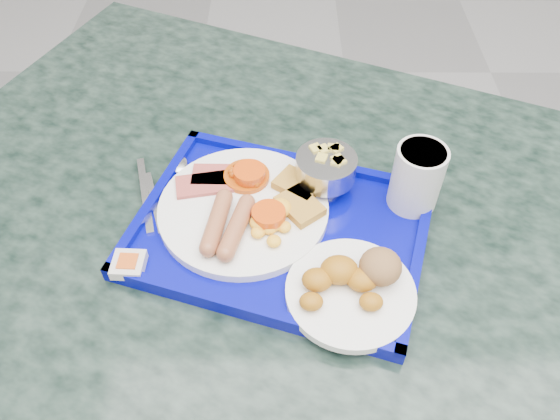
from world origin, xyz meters
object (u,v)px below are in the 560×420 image
object	(u,v)px
main_plate	(247,207)
bread_plate	(354,284)
fruit_bowl	(326,168)
tray	(280,231)
table	(303,303)
juice_cup	(417,176)

from	to	relation	value
main_plate	bread_plate	bearing A→B (deg)	-43.57
main_plate	bread_plate	distance (m)	0.20
main_plate	fruit_bowl	xyz separation A→B (m)	(0.12, 0.05, 0.03)
tray	fruit_bowl	world-z (taller)	fruit_bowl
main_plate	fruit_bowl	size ratio (longest dim) A/B	2.75
table	fruit_bowl	bearing A→B (deg)	67.58
tray	fruit_bowl	distance (m)	0.12
tray	fruit_bowl	xyz separation A→B (m)	(0.07, 0.08, 0.05)
table	main_plate	xyz separation A→B (m)	(-0.09, 0.02, 0.24)
main_plate	bread_plate	size ratio (longest dim) A/B	1.48
tray	fruit_bowl	size ratio (longest dim) A/B	5.26
table	tray	world-z (taller)	tray
fruit_bowl	juice_cup	world-z (taller)	juice_cup
bread_plate	fruit_bowl	bearing A→B (deg)	98.10
main_plate	fruit_bowl	bearing A→B (deg)	24.32
main_plate	table	bearing A→B (deg)	-9.71
tray	fruit_bowl	bearing A→B (deg)	50.66
tray	bread_plate	bearing A→B (deg)	-48.14
bread_plate	juice_cup	size ratio (longest dim) A/B	1.67
table	tray	xyz separation A→B (m)	(-0.04, -0.02, 0.22)
tray	main_plate	size ratio (longest dim) A/B	1.91
fruit_bowl	main_plate	bearing A→B (deg)	-155.68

